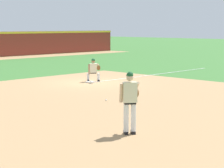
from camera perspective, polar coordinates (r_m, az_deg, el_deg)
The scene contains 7 objects.
ground_plane at distance 24.62m, azimuth -2.85°, elevation 0.16°, with size 160.00×160.00×0.00m, color #3D7533.
infield_dirt_patch at distance 18.76m, azimuth -1.07°, elevation -2.16°, with size 18.00×18.00×0.01m, color tan.
foul_line_stripe at distance 28.97m, azimuth 5.74°, elevation 1.26°, with size 11.86×0.10×0.00m, color white.
first_base_bag at distance 24.61m, azimuth -2.85°, elevation 0.26°, with size 0.38×0.38×0.09m, color white.
baseball at distance 18.65m, azimuth -0.77°, elevation -2.11°, with size 0.07×0.07×0.07m, color white.
pitcher at distance 12.82m, azimuth 2.39°, elevation -1.94°, with size 0.85×0.54×1.86m.
first_baseman at distance 25.06m, azimuth -2.41°, elevation 1.98°, with size 0.72×1.09×1.34m.
Camera 1 is at (-16.69, -17.81, 3.18)m, focal length 70.00 mm.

